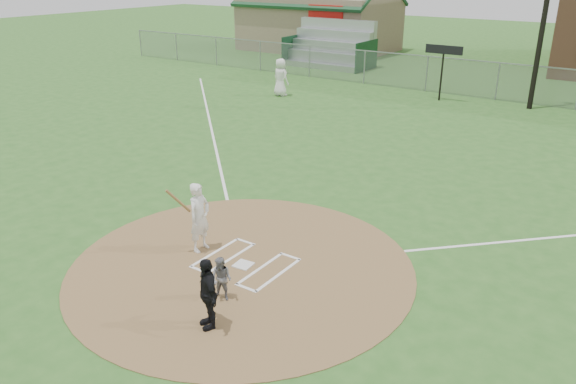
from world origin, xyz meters
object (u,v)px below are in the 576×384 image
Objects in this scene: home_plate at (243,265)px; ondeck_player at (281,77)px; umpire at (208,293)px; catcher at (221,279)px; batter_at_plate at (199,217)px.

ondeck_player reaches higher than home_plate.
ondeck_player is at bearing 122.34° from home_plate.
ondeck_player is (-11.26, 18.57, 0.24)m from umpire.
umpire is at bearing -75.97° from catcher.
home_plate is at bearing -1.67° from batter_at_plate.
umpire is 21.72m from ondeck_player.
home_plate is at bearing 144.98° from umpire.
ondeck_player is at bearing 118.69° from batter_at_plate.
umpire is (0.42, -0.90, 0.26)m from catcher.
umpire is 0.85× the size of batter_at_plate.
home_plate is 2.63m from umpire.
batter_at_plate is (-2.40, 2.37, 0.14)m from umpire.
home_plate is at bearing 99.80° from catcher.
home_plate is 0.23× the size of batter_at_plate.
ondeck_player is (-10.29, 16.24, 1.00)m from home_plate.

